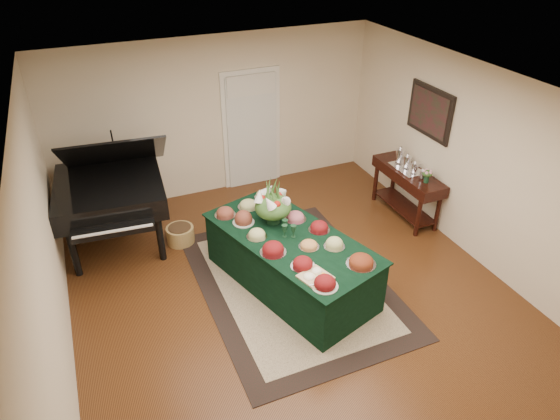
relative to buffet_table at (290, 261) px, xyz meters
name	(u,v)px	position (x,y,z in m)	size (l,w,h in m)	color
ground	(289,287)	(-0.04, -0.05, -0.39)	(6.00, 6.00, 0.00)	black
area_rug	(292,283)	(0.03, 0.00, -0.39)	(2.36, 3.30, 0.01)	black
kitchen_doorway	(252,131)	(0.56, 2.92, 0.63)	(1.05, 0.07, 2.10)	white
buffet_table	(290,261)	(0.00, 0.00, 0.00)	(1.80, 2.64, 0.78)	black
food_platters	(289,236)	(-0.04, -0.03, 0.43)	(1.47, 2.37, 0.14)	white
cutting_board	(314,275)	(-0.08, -0.84, 0.42)	(0.41, 0.41, 0.10)	tan
green_goblets	(288,229)	(-0.02, 0.05, 0.48)	(0.18, 0.24, 0.18)	#14341F
floral_centerpiece	(273,203)	(-0.07, 0.41, 0.68)	(0.50, 0.50, 0.50)	#14341F
grand_piano	(110,190)	(-1.98, 1.90, 0.52)	(1.72, 1.90, 1.81)	black
wicker_basket	(180,235)	(-1.13, 1.55, -0.26)	(0.41, 0.41, 0.26)	#9F7B40
mahogany_sideboard	(407,181)	(2.45, 0.90, 0.24)	(0.45, 1.42, 0.81)	black
tea_service	(409,163)	(2.45, 0.93, 0.53)	(0.34, 0.74, 0.30)	white
pink_bouquet	(427,174)	(2.45, 0.47, 0.56)	(0.17, 0.17, 0.22)	#14341F
wall_painting	(430,112)	(2.67, 0.90, 1.36)	(0.05, 0.95, 0.75)	black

